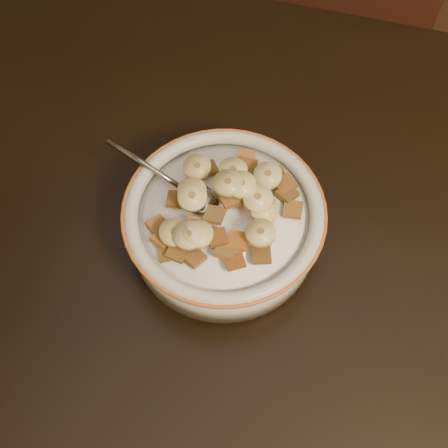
% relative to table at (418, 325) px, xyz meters
% --- Properties ---
extents(floor, '(4.00, 4.50, 0.10)m').
position_rel_table_xyz_m(floor, '(0.00, 0.00, -0.78)').
color(floor, '#422816').
rests_on(floor, ground).
extents(table, '(1.43, 0.95, 0.04)m').
position_rel_table_xyz_m(table, '(0.00, 0.00, 0.00)').
color(table, black).
rests_on(table, floor).
extents(chair, '(0.46, 0.46, 0.89)m').
position_rel_table_xyz_m(chair, '(-0.16, 0.53, -0.29)').
color(chair, '#391A11').
rests_on(chair, floor).
extents(cereal_bowl, '(0.21, 0.21, 0.05)m').
position_rel_table_xyz_m(cereal_bowl, '(-0.23, 0.05, 0.05)').
color(cereal_bowl, silver).
rests_on(cereal_bowl, table).
extents(milk, '(0.18, 0.18, 0.00)m').
position_rel_table_xyz_m(milk, '(-0.23, 0.05, 0.07)').
color(milk, white).
rests_on(milk, cereal_bowl).
extents(spoon, '(0.06, 0.05, 0.01)m').
position_rel_table_xyz_m(spoon, '(-0.27, 0.06, 0.08)').
color(spoon, gray).
rests_on(spoon, cereal_bowl).
extents(cereal_square_0, '(0.03, 0.03, 0.01)m').
position_rel_table_xyz_m(cereal_square_0, '(-0.27, 0.01, 0.08)').
color(cereal_square_0, brown).
rests_on(cereal_square_0, milk).
extents(cereal_square_1, '(0.03, 0.03, 0.01)m').
position_rel_table_xyz_m(cereal_square_1, '(-0.21, 0.07, 0.09)').
color(cereal_square_1, '#965623').
rests_on(cereal_square_1, milk).
extents(cereal_square_2, '(0.02, 0.02, 0.01)m').
position_rel_table_xyz_m(cereal_square_2, '(-0.27, -0.01, 0.08)').
color(cereal_square_2, brown).
rests_on(cereal_square_2, milk).
extents(cereal_square_3, '(0.03, 0.03, 0.01)m').
position_rel_table_xyz_m(cereal_square_3, '(-0.21, -0.01, 0.08)').
color(cereal_square_3, brown).
rests_on(cereal_square_3, milk).
extents(cereal_square_4, '(0.03, 0.03, 0.01)m').
position_rel_table_xyz_m(cereal_square_4, '(-0.29, 0.00, 0.08)').
color(cereal_square_4, brown).
rests_on(cereal_square_4, milk).
extents(cereal_square_5, '(0.03, 0.03, 0.01)m').
position_rel_table_xyz_m(cereal_square_5, '(-0.18, 0.10, 0.08)').
color(cereal_square_5, brown).
rests_on(cereal_square_5, milk).
extents(cereal_square_6, '(0.03, 0.03, 0.01)m').
position_rel_table_xyz_m(cereal_square_6, '(-0.28, -0.01, 0.08)').
color(cereal_square_6, brown).
rests_on(cereal_square_6, milk).
extents(cereal_square_7, '(0.03, 0.03, 0.01)m').
position_rel_table_xyz_m(cereal_square_7, '(-0.23, 0.05, 0.10)').
color(cereal_square_7, brown).
rests_on(cereal_square_7, milk).
extents(cereal_square_8, '(0.02, 0.02, 0.01)m').
position_rel_table_xyz_m(cereal_square_8, '(-0.26, 0.02, 0.09)').
color(cereal_square_8, brown).
rests_on(cereal_square_8, milk).
extents(cereal_square_9, '(0.02, 0.02, 0.01)m').
position_rel_table_xyz_m(cereal_square_9, '(-0.23, 0.12, 0.08)').
color(cereal_square_9, '#905B25').
rests_on(cereal_square_9, milk).
extents(cereal_square_10, '(0.03, 0.03, 0.01)m').
position_rel_table_xyz_m(cereal_square_10, '(-0.19, 0.11, 0.08)').
color(cereal_square_10, brown).
rests_on(cereal_square_10, milk).
extents(cereal_square_11, '(0.03, 0.03, 0.01)m').
position_rel_table_xyz_m(cereal_square_11, '(-0.26, 0.02, 0.09)').
color(cereal_square_11, brown).
rests_on(cereal_square_11, milk).
extents(cereal_square_12, '(0.03, 0.03, 0.01)m').
position_rel_table_xyz_m(cereal_square_12, '(-0.22, 0.01, 0.08)').
color(cereal_square_12, '#9B6334').
rests_on(cereal_square_12, milk).
extents(cereal_square_13, '(0.02, 0.02, 0.01)m').
position_rel_table_xyz_m(cereal_square_13, '(-0.29, 0.05, 0.08)').
color(cereal_square_13, brown).
rests_on(cereal_square_13, milk).
extents(cereal_square_14, '(0.02, 0.02, 0.01)m').
position_rel_table_xyz_m(cereal_square_14, '(-0.22, 0.00, 0.08)').
color(cereal_square_14, brown).
rests_on(cereal_square_14, milk).
extents(cereal_square_15, '(0.03, 0.03, 0.01)m').
position_rel_table_xyz_m(cereal_square_15, '(-0.20, 0.09, 0.08)').
color(cereal_square_15, '#8F5E2B').
rests_on(cereal_square_15, milk).
extents(cereal_square_16, '(0.03, 0.03, 0.01)m').
position_rel_table_xyz_m(cereal_square_16, '(-0.17, 0.09, 0.08)').
color(cereal_square_16, brown).
rests_on(cereal_square_16, milk).
extents(cereal_square_17, '(0.02, 0.02, 0.01)m').
position_rel_table_xyz_m(cereal_square_17, '(-0.22, 0.08, 0.09)').
color(cereal_square_17, '#9D501E').
rests_on(cereal_square_17, milk).
extents(cereal_square_18, '(0.02, 0.02, 0.01)m').
position_rel_table_xyz_m(cereal_square_18, '(-0.21, 0.01, 0.08)').
color(cereal_square_18, '#9B511D').
rests_on(cereal_square_18, milk).
extents(cereal_square_19, '(0.02, 0.02, 0.01)m').
position_rel_table_xyz_m(cereal_square_19, '(-0.16, 0.07, 0.08)').
color(cereal_square_19, brown).
rests_on(cereal_square_19, milk).
extents(cereal_square_20, '(0.02, 0.02, 0.01)m').
position_rel_table_xyz_m(cereal_square_20, '(-0.24, 0.03, 0.09)').
color(cereal_square_20, brown).
rests_on(cereal_square_20, milk).
extents(cereal_square_21, '(0.03, 0.03, 0.01)m').
position_rel_table_xyz_m(cereal_square_21, '(-0.25, -0.01, 0.08)').
color(cereal_square_21, brown).
rests_on(cereal_square_21, milk).
extents(cereal_square_22, '(0.02, 0.03, 0.01)m').
position_rel_table_xyz_m(cereal_square_22, '(-0.18, 0.01, 0.08)').
color(cereal_square_22, brown).
rests_on(cereal_square_22, milk).
extents(cereal_square_23, '(0.03, 0.03, 0.01)m').
position_rel_table_xyz_m(cereal_square_23, '(-0.22, 0.06, 0.09)').
color(cereal_square_23, brown).
rests_on(cereal_square_23, milk).
extents(cereal_square_24, '(0.03, 0.03, 0.01)m').
position_rel_table_xyz_m(cereal_square_24, '(-0.26, 0.10, 0.08)').
color(cereal_square_24, brown).
rests_on(cereal_square_24, milk).
extents(cereal_square_25, '(0.02, 0.02, 0.01)m').
position_rel_table_xyz_m(cereal_square_25, '(-0.22, 0.11, 0.08)').
color(cereal_square_25, brown).
rests_on(cereal_square_25, milk).
extents(cereal_square_26, '(0.03, 0.03, 0.01)m').
position_rel_table_xyz_m(cereal_square_26, '(-0.30, 0.02, 0.08)').
color(cereal_square_26, brown).
rests_on(cereal_square_26, milk).
extents(cereal_square_27, '(0.03, 0.03, 0.01)m').
position_rel_table_xyz_m(cereal_square_27, '(-0.23, 0.01, 0.09)').
color(cereal_square_27, brown).
rests_on(cereal_square_27, milk).
extents(cereal_square_28, '(0.03, 0.03, 0.01)m').
position_rel_table_xyz_m(cereal_square_28, '(-0.22, 0.07, 0.09)').
color(cereal_square_28, brown).
rests_on(cereal_square_28, milk).
extents(banana_slice_0, '(0.04, 0.04, 0.01)m').
position_rel_table_xyz_m(banana_slice_0, '(-0.19, 0.05, 0.09)').
color(banana_slice_0, '#D2C266').
rests_on(banana_slice_0, milk).
extents(banana_slice_1, '(0.04, 0.04, 0.01)m').
position_rel_table_xyz_m(banana_slice_1, '(-0.20, 0.10, 0.09)').
color(banana_slice_1, tan).
rests_on(banana_slice_1, milk).
extents(banana_slice_2, '(0.04, 0.04, 0.01)m').
position_rel_table_xyz_m(banana_slice_2, '(-0.19, 0.02, 0.10)').
color(banana_slice_2, '#DDD074').
rests_on(banana_slice_2, milk).
extents(banana_slice_3, '(0.04, 0.04, 0.01)m').
position_rel_table_xyz_m(banana_slice_3, '(-0.25, 0.01, 0.09)').
color(banana_slice_3, '#C9C069').
rests_on(banana_slice_3, milk).
extents(banana_slice_4, '(0.04, 0.04, 0.02)m').
position_rel_table_xyz_m(banana_slice_4, '(-0.27, 0.04, 0.10)').
color(banana_slice_4, tan).
rests_on(banana_slice_4, milk).
extents(banana_slice_5, '(0.04, 0.04, 0.01)m').
position_rel_table_xyz_m(banana_slice_5, '(-0.20, 0.06, 0.10)').
color(banana_slice_5, beige).
rests_on(banana_slice_5, milk).
extents(banana_slice_6, '(0.04, 0.04, 0.01)m').
position_rel_table_xyz_m(banana_slice_6, '(-0.27, 0.05, 0.10)').
color(banana_slice_6, beige).
rests_on(banana_slice_6, milk).
extents(banana_slice_7, '(0.04, 0.04, 0.01)m').
position_rel_table_xyz_m(banana_slice_7, '(-0.26, 0.00, 0.09)').
color(banana_slice_7, beige).
rests_on(banana_slice_7, milk).
extents(banana_slice_8, '(0.04, 0.04, 0.01)m').
position_rel_table_xyz_m(banana_slice_8, '(-0.22, 0.07, 0.11)').
color(banana_slice_8, '#D3C66B').
rests_on(banana_slice_8, milk).
extents(banana_slice_9, '(0.04, 0.04, 0.01)m').
position_rel_table_xyz_m(banana_slice_9, '(-0.27, 0.09, 0.09)').
color(banana_slice_9, '#D3C070').
rests_on(banana_slice_9, milk).
extents(banana_slice_10, '(0.04, 0.04, 0.01)m').
position_rel_table_xyz_m(banana_slice_10, '(-0.23, 0.09, 0.10)').
color(banana_slice_10, '#FDEC90').
rests_on(banana_slice_10, milk).
extents(banana_slice_11, '(0.03, 0.03, 0.01)m').
position_rel_table_xyz_m(banana_slice_11, '(-0.23, 0.07, 0.11)').
color(banana_slice_11, tan).
rests_on(banana_slice_11, milk).
extents(banana_slice_12, '(0.03, 0.03, 0.01)m').
position_rel_table_xyz_m(banana_slice_12, '(-0.28, 0.01, 0.09)').
color(banana_slice_12, tan).
rests_on(banana_slice_12, milk).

